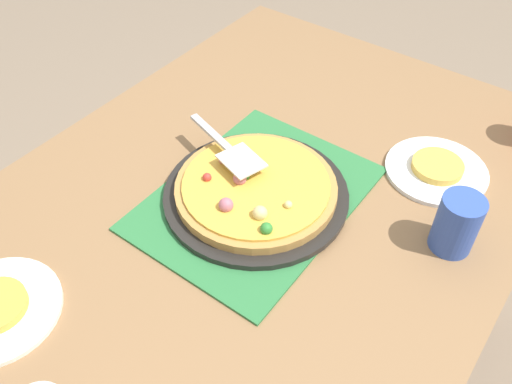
# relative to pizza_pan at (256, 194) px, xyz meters

# --- Properties ---
(ground_plane) EXTENTS (8.00, 8.00, 0.00)m
(ground_plane) POSITION_rel_pizza_pan_xyz_m (0.00, 0.00, -0.76)
(ground_plane) COLOR #84705B
(dining_table) EXTENTS (1.40, 1.00, 0.75)m
(dining_table) POSITION_rel_pizza_pan_xyz_m (0.00, 0.00, -0.12)
(dining_table) COLOR olive
(dining_table) RESTS_ON ground_plane
(placemat) EXTENTS (0.48, 0.36, 0.01)m
(placemat) POSITION_rel_pizza_pan_xyz_m (0.00, 0.00, -0.01)
(placemat) COLOR #2D753D
(placemat) RESTS_ON dining_table
(pizza_pan) EXTENTS (0.38, 0.38, 0.01)m
(pizza_pan) POSITION_rel_pizza_pan_xyz_m (0.00, 0.00, 0.00)
(pizza_pan) COLOR black
(pizza_pan) RESTS_ON placemat
(pizza) EXTENTS (0.33, 0.33, 0.05)m
(pizza) POSITION_rel_pizza_pan_xyz_m (0.00, 0.00, 0.02)
(pizza) COLOR #B78442
(pizza) RESTS_ON pizza_pan
(plate_near_left) EXTENTS (0.22, 0.22, 0.01)m
(plate_near_left) POSITION_rel_pizza_pan_xyz_m (-0.30, 0.27, -0.01)
(plate_near_left) COLOR white
(plate_near_left) RESTS_ON dining_table
(served_slice_left) EXTENTS (0.11, 0.11, 0.02)m
(served_slice_left) POSITION_rel_pizza_pan_xyz_m (-0.30, 0.27, 0.01)
(served_slice_left) COLOR #EAB747
(served_slice_left) RESTS_ON plate_near_left
(cup_far) EXTENTS (0.08, 0.08, 0.12)m
(cup_far) POSITION_rel_pizza_pan_xyz_m (-0.12, 0.37, 0.05)
(cup_far) COLOR #3351AD
(cup_far) RESTS_ON dining_table
(pizza_server) EXTENTS (0.11, 0.23, 0.01)m
(pizza_server) POSITION_rel_pizza_pan_xyz_m (-0.03, -0.09, 0.06)
(pizza_server) COLOR silver
(pizza_server) RESTS_ON pizza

